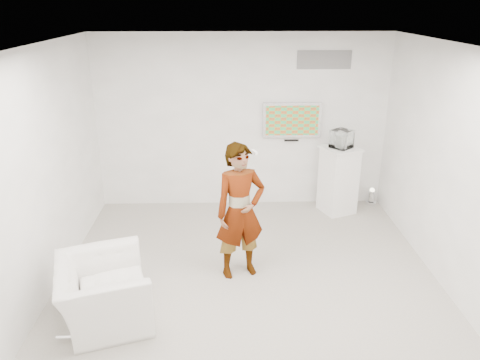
{
  "coord_description": "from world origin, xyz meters",
  "views": [
    {
      "loc": [
        -0.27,
        -5.36,
        3.47
      ],
      "look_at": [
        -0.1,
        0.6,
        1.17
      ],
      "focal_mm": 35.0,
      "sensor_mm": 36.0,
      "label": 1
    }
  ],
  "objects_px": {
    "person": "(240,211)",
    "pedestal": "(338,180)",
    "tv": "(292,120)",
    "floor_uplight": "(371,197)",
    "armchair": "(103,292)"
  },
  "relations": [
    {
      "from": "person",
      "to": "armchair",
      "type": "relative_size",
      "value": 1.63
    },
    {
      "from": "person",
      "to": "pedestal",
      "type": "distance_m",
      "value": 2.64
    },
    {
      "from": "tv",
      "to": "pedestal",
      "type": "xyz_separation_m",
      "value": [
        0.79,
        -0.37,
        -0.97
      ]
    },
    {
      "from": "armchair",
      "to": "floor_uplight",
      "type": "bearing_deg",
      "value": -69.49
    },
    {
      "from": "armchair",
      "to": "floor_uplight",
      "type": "xyz_separation_m",
      "value": [
        4.03,
        3.14,
        -0.21
      ]
    },
    {
      "from": "person",
      "to": "pedestal",
      "type": "relative_size",
      "value": 1.58
    },
    {
      "from": "person",
      "to": "floor_uplight",
      "type": "height_order",
      "value": "person"
    },
    {
      "from": "armchair",
      "to": "pedestal",
      "type": "relative_size",
      "value": 0.97
    },
    {
      "from": "floor_uplight",
      "to": "pedestal",
      "type": "bearing_deg",
      "value": -160.22
    },
    {
      "from": "pedestal",
      "to": "floor_uplight",
      "type": "distance_m",
      "value": 0.85
    },
    {
      "from": "tv",
      "to": "armchair",
      "type": "distance_m",
      "value": 4.3
    },
    {
      "from": "person",
      "to": "floor_uplight",
      "type": "distance_m",
      "value": 3.37
    },
    {
      "from": "armchair",
      "to": "floor_uplight",
      "type": "relative_size",
      "value": 3.7
    },
    {
      "from": "person",
      "to": "pedestal",
      "type": "bearing_deg",
      "value": 29.44
    },
    {
      "from": "tv",
      "to": "person",
      "type": "distance_m",
      "value": 2.58
    }
  ]
}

